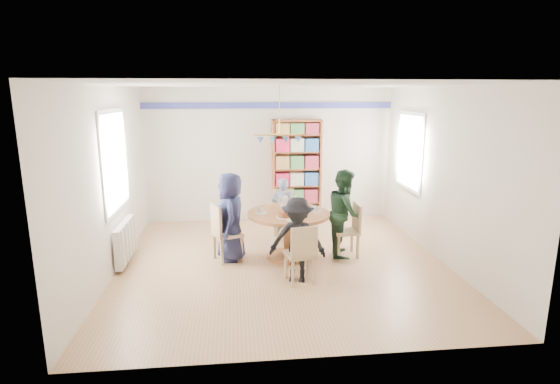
{
  "coord_description": "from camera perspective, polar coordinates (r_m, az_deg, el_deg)",
  "views": [
    {
      "loc": [
        -0.71,
        -6.33,
        2.58
      ],
      "look_at": [
        0.0,
        0.4,
        1.05
      ],
      "focal_mm": 28.0,
      "sensor_mm": 36.0,
      "label": 1
    }
  ],
  "objects": [
    {
      "name": "person_right",
      "position": [
        7.1,
        8.43,
        -2.72
      ],
      "size": [
        0.64,
        0.77,
        1.41
      ],
      "primitive_type": "imported",
      "rotation": [
        0.0,
        0.0,
        1.4
      ],
      "color": "black",
      "rests_on": "ground"
    },
    {
      "name": "radiator",
      "position": [
        7.2,
        -19.52,
        -6.06
      ],
      "size": [
        0.12,
        1.0,
        0.6
      ],
      "color": "silver",
      "rests_on": "ground"
    },
    {
      "name": "person_far",
      "position": [
        7.75,
        0.33,
        -2.29
      ],
      "size": [
        0.44,
        0.32,
        1.14
      ],
      "primitive_type": "imported",
      "rotation": [
        0.0,
        0.0,
        3.03
      ],
      "color": "gray",
      "rests_on": "ground"
    },
    {
      "name": "dining_table",
      "position": [
        6.94,
        1.12,
        -4.22
      ],
      "size": [
        1.3,
        1.3,
        0.75
      ],
      "color": "brown",
      "rests_on": "ground"
    },
    {
      "name": "chair_near",
      "position": [
        6.03,
        2.85,
        -7.8
      ],
      "size": [
        0.44,
        0.44,
        0.85
      ],
      "color": "tan",
      "rests_on": "ground"
    },
    {
      "name": "bookshelf",
      "position": [
        8.9,
        2.16,
        2.64
      ],
      "size": [
        0.99,
        0.3,
        2.08
      ],
      "color": "brown",
      "rests_on": "ground"
    },
    {
      "name": "chair_far",
      "position": [
        7.92,
        0.52,
        -2.58
      ],
      "size": [
        0.4,
        0.4,
        0.89
      ],
      "color": "tan",
      "rests_on": "ground"
    },
    {
      "name": "room_shell",
      "position": [
        7.27,
        -2.44,
        5.37
      ],
      "size": [
        5.0,
        5.0,
        5.0
      ],
      "color": "white",
      "rests_on": "ground"
    },
    {
      "name": "ground",
      "position": [
        6.87,
        0.35,
        -9.31
      ],
      "size": [
        5.0,
        5.0,
        0.0
      ],
      "primitive_type": "plane",
      "color": "tan"
    },
    {
      "name": "tableware",
      "position": [
        6.89,
        0.92,
        -2.14
      ],
      "size": [
        1.05,
        1.05,
        0.28
      ],
      "color": "white",
      "rests_on": "dining_table"
    },
    {
      "name": "chair_left",
      "position": [
        6.87,
        -7.48,
        -4.99
      ],
      "size": [
        0.52,
        0.52,
        0.91
      ],
      "color": "tan",
      "rests_on": "ground"
    },
    {
      "name": "chair_right",
      "position": [
        7.13,
        9.18,
        -4.58
      ],
      "size": [
        0.39,
        0.39,
        0.87
      ],
      "color": "tan",
      "rests_on": "ground"
    },
    {
      "name": "person_left",
      "position": [
        6.86,
        -6.47,
        -3.25
      ],
      "size": [
        0.46,
        0.69,
        1.4
      ],
      "primitive_type": "imported",
      "rotation": [
        0.0,
        0.0,
        -1.55
      ],
      "color": "#191B37",
      "rests_on": "ground"
    },
    {
      "name": "person_near",
      "position": [
        6.07,
        2.29,
        -6.29
      ],
      "size": [
        0.86,
        0.61,
        1.21
      ],
      "primitive_type": "imported",
      "rotation": [
        0.0,
        0.0,
        -0.23
      ],
      "color": "black",
      "rests_on": "ground"
    }
  ]
}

